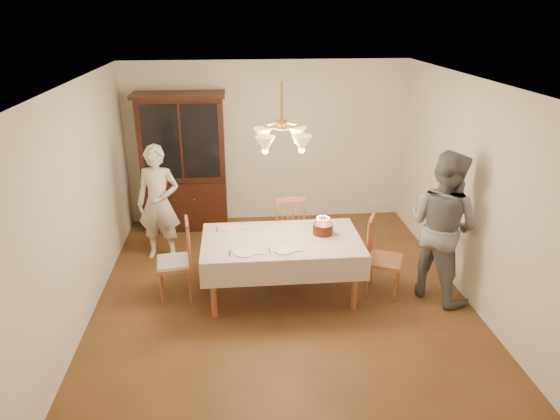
{
  "coord_description": "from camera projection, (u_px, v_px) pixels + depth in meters",
  "views": [
    {
      "loc": [
        -0.52,
        -5.38,
        3.32
      ],
      "look_at": [
        0.0,
        0.2,
        1.05
      ],
      "focal_mm": 32.0,
      "sensor_mm": 36.0,
      "label": 1
    }
  ],
  "objects": [
    {
      "name": "chair_right_end",
      "position": [
        383.0,
        261.0,
        6.12
      ],
      "size": [
        0.56,
        0.57,
        1.0
      ],
      "color": "#99502C",
      "rests_on": "ground"
    },
    {
      "name": "place_setting_near_left",
      "position": [
        246.0,
        253.0,
        5.62
      ],
      "size": [
        0.39,
        0.24,
        0.02
      ],
      "color": "white",
      "rests_on": "dining_table"
    },
    {
      "name": "place_setting_far_left",
      "position": [
        231.0,
        228.0,
        6.24
      ],
      "size": [
        0.38,
        0.23,
        0.02
      ],
      "color": "white",
      "rests_on": "dining_table"
    },
    {
      "name": "birthday_cake",
      "position": [
        323.0,
        229.0,
        6.05
      ],
      "size": [
        0.3,
        0.3,
        0.23
      ],
      "color": "white",
      "rests_on": "dining_table"
    },
    {
      "name": "ground",
      "position": [
        281.0,
        293.0,
        6.26
      ],
      "size": [
        5.0,
        5.0,
        0.0
      ],
      "primitive_type": "plane",
      "color": "#563218",
      "rests_on": "ground"
    },
    {
      "name": "china_hutch",
      "position": [
        184.0,
        165.0,
        7.83
      ],
      "size": [
        1.38,
        0.54,
        2.16
      ],
      "color": "black",
      "rests_on": "ground"
    },
    {
      "name": "room_shell",
      "position": [
        282.0,
        173.0,
        5.66
      ],
      "size": [
        5.0,
        5.0,
        5.0
      ],
      "color": "white",
      "rests_on": "ground"
    },
    {
      "name": "chandelier",
      "position": [
        282.0,
        139.0,
        5.51
      ],
      "size": [
        0.62,
        0.62,
        0.73
      ],
      "color": "#BF8C3F",
      "rests_on": "ground"
    },
    {
      "name": "dining_table",
      "position": [
        282.0,
        244.0,
        6.0
      ],
      "size": [
        1.9,
        1.1,
        0.76
      ],
      "color": "#99502C",
      "rests_on": "ground"
    },
    {
      "name": "chair_far_side",
      "position": [
        288.0,
        230.0,
        6.96
      ],
      "size": [
        0.46,
        0.45,
        1.0
      ],
      "color": "#99502C",
      "rests_on": "ground"
    },
    {
      "name": "elderly_woman",
      "position": [
        159.0,
        203.0,
        6.88
      ],
      "size": [
        0.66,
        0.5,
        1.64
      ],
      "primitive_type": "imported",
      "rotation": [
        0.0,
        0.0,
        -0.19
      ],
      "color": "beige",
      "rests_on": "ground"
    },
    {
      "name": "chair_left_end",
      "position": [
        175.0,
        264.0,
        6.03
      ],
      "size": [
        0.47,
        0.49,
        1.0
      ],
      "color": "#99502C",
      "rests_on": "ground"
    },
    {
      "name": "adult_in_grey",
      "position": [
        442.0,
        226.0,
        5.91
      ],
      "size": [
        1.09,
        1.14,
        1.85
      ],
      "primitive_type": "imported",
      "rotation": [
        0.0,
        0.0,
        2.18
      ],
      "color": "slate",
      "rests_on": "ground"
    },
    {
      "name": "place_setting_near_right",
      "position": [
        285.0,
        250.0,
        5.68
      ],
      "size": [
        0.39,
        0.24,
        0.02
      ],
      "color": "white",
      "rests_on": "dining_table"
    }
  ]
}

